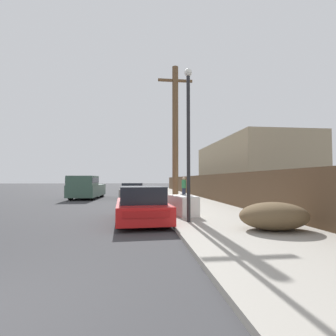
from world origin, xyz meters
name	(u,v)px	position (x,y,z in m)	size (l,w,h in m)	color
sidewalk_curb	(169,194)	(5.30, 23.50, 0.06)	(4.20, 63.00, 0.12)	#9E998E
discarded_fridge	(183,205)	(3.91, 7.63, 0.50)	(1.04, 1.80, 0.79)	white
parked_sports_car_red	(141,205)	(2.23, 6.89, 0.58)	(2.00, 4.54, 1.28)	red
car_parked_mid	(133,191)	(1.73, 19.16, 0.60)	(2.03, 4.46, 1.25)	gray
pickup_truck	(86,187)	(-1.97, 18.77, 0.91)	(2.27, 5.47, 1.82)	#385647
utility_pole	(175,134)	(4.03, 10.57, 3.89)	(1.80, 0.31, 7.32)	brown
street_lamp	(188,133)	(3.79, 5.87, 3.10)	(0.26, 0.26, 5.18)	#232326
brush_pile	(274,216)	(5.90, 4.24, 0.51)	(1.95, 1.49, 0.77)	brown
wooden_fence	(199,186)	(7.25, 18.81, 1.00)	(0.08, 41.15, 1.77)	brown
building_right_house	(248,169)	(12.35, 20.69, 2.52)	(6.00, 14.08, 5.04)	tan
pedestrian	(184,187)	(5.60, 16.87, 0.94)	(0.34, 0.34, 1.62)	#282D42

